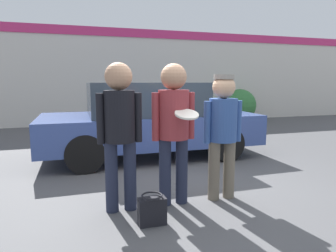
{
  "coord_description": "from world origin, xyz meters",
  "views": [
    {
      "loc": [
        -1.48,
        -3.83,
        1.54
      ],
      "look_at": [
        -0.34,
        -0.15,
        0.97
      ],
      "focal_mm": 32.0,
      "sensor_mm": 36.0,
      "label": 1
    }
  ],
  "objects_px": {
    "shrub": "(240,105)",
    "handbag": "(152,210)",
    "person_left": "(120,124)",
    "person_middle_with_frisbee": "(174,121)",
    "person_right": "(223,126)",
    "parked_car_near": "(149,120)"
  },
  "relations": [
    {
      "from": "person_left",
      "to": "shrub",
      "type": "height_order",
      "value": "person_left"
    },
    {
      "from": "person_left",
      "to": "shrub",
      "type": "distance_m",
      "value": 8.84
    },
    {
      "from": "parked_car_near",
      "to": "handbag",
      "type": "height_order",
      "value": "parked_car_near"
    },
    {
      "from": "person_middle_with_frisbee",
      "to": "person_right",
      "type": "xyz_separation_m",
      "value": [
        0.66,
        -0.02,
        -0.09
      ]
    },
    {
      "from": "person_middle_with_frisbee",
      "to": "handbag",
      "type": "distance_m",
      "value": 1.09
    },
    {
      "from": "person_right",
      "to": "handbag",
      "type": "bearing_deg",
      "value": -156.79
    },
    {
      "from": "person_middle_with_frisbee",
      "to": "person_left",
      "type": "bearing_deg",
      "value": -179.73
    },
    {
      "from": "person_right",
      "to": "shrub",
      "type": "bearing_deg",
      "value": 57.91
    },
    {
      "from": "person_right",
      "to": "person_left",
      "type": "bearing_deg",
      "value": 179.32
    },
    {
      "from": "person_left",
      "to": "person_middle_with_frisbee",
      "type": "height_order",
      "value": "person_left"
    },
    {
      "from": "shrub",
      "to": "handbag",
      "type": "relative_size",
      "value": 3.71
    },
    {
      "from": "person_right",
      "to": "parked_car_near",
      "type": "height_order",
      "value": "person_right"
    },
    {
      "from": "shrub",
      "to": "parked_car_near",
      "type": "bearing_deg",
      "value": -137.27
    },
    {
      "from": "person_right",
      "to": "handbag",
      "type": "relative_size",
      "value": 4.8
    },
    {
      "from": "person_left",
      "to": "shrub",
      "type": "xyz_separation_m",
      "value": [
        5.61,
        6.82,
        -0.43
      ]
    },
    {
      "from": "person_left",
      "to": "person_middle_with_frisbee",
      "type": "xyz_separation_m",
      "value": [
        0.66,
        0.0,
        0.01
      ]
    },
    {
      "from": "parked_car_near",
      "to": "shrub",
      "type": "bearing_deg",
      "value": 42.73
    },
    {
      "from": "person_middle_with_frisbee",
      "to": "parked_car_near",
      "type": "distance_m",
      "value": 2.55
    },
    {
      "from": "person_left",
      "to": "handbag",
      "type": "relative_size",
      "value": 5.18
    },
    {
      "from": "person_right",
      "to": "shrub",
      "type": "height_order",
      "value": "person_right"
    },
    {
      "from": "shrub",
      "to": "handbag",
      "type": "bearing_deg",
      "value": -126.25
    },
    {
      "from": "parked_car_near",
      "to": "shrub",
      "type": "relative_size",
      "value": 3.43
    }
  ]
}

